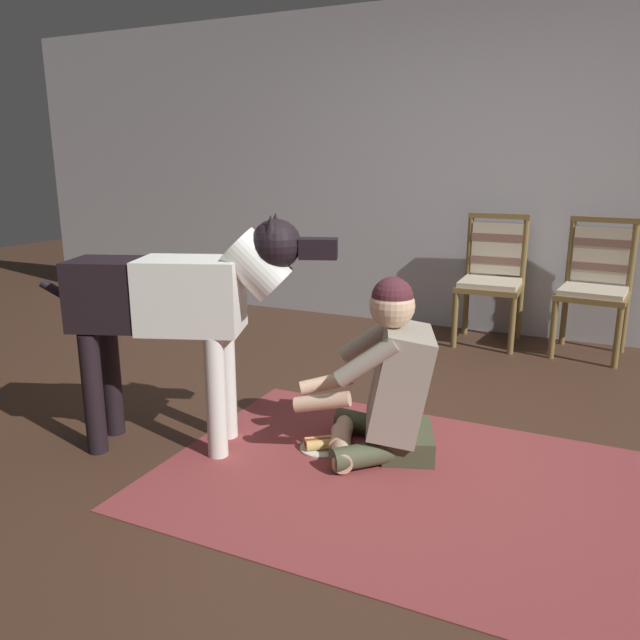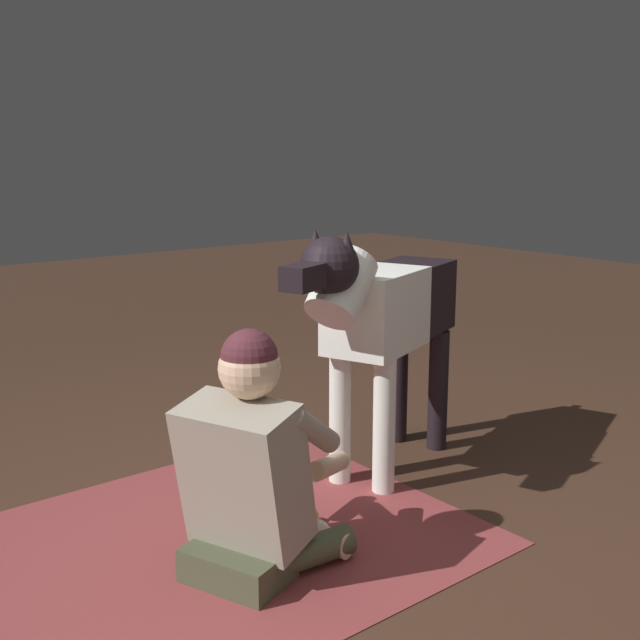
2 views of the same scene
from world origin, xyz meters
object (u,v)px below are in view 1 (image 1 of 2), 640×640
(person_sitting_on_floor, at_px, (389,383))
(hot_dog_on_plate, at_px, (321,444))
(large_dog, at_px, (180,302))
(dining_chair_right_of_pair, at_px, (596,280))
(dining_chair_left_of_pair, at_px, (493,272))

(person_sitting_on_floor, relative_size, hot_dog_on_plate, 4.18)
(person_sitting_on_floor, relative_size, large_dog, 0.64)
(dining_chair_right_of_pair, relative_size, hot_dog_on_plate, 4.75)
(dining_chair_right_of_pair, bearing_deg, large_dog, -124.69)
(dining_chair_right_of_pair, relative_size, person_sitting_on_floor, 1.14)
(hot_dog_on_plate, bearing_deg, person_sitting_on_floor, 20.34)
(large_dog, distance_m, hot_dog_on_plate, 0.97)
(dining_chair_left_of_pair, bearing_deg, hot_dog_on_plate, -99.64)
(dining_chair_left_of_pair, distance_m, person_sitting_on_floor, 2.18)
(person_sitting_on_floor, height_order, hot_dog_on_plate, person_sitting_on_floor)
(person_sitting_on_floor, height_order, large_dog, large_dog)
(dining_chair_right_of_pair, xyz_separation_m, hot_dog_on_plate, (-1.12, -2.28, -0.52))
(person_sitting_on_floor, bearing_deg, dining_chair_left_of_pair, 87.69)
(hot_dog_on_plate, bearing_deg, dining_chair_left_of_pair, 80.36)
(dining_chair_left_of_pair, height_order, hot_dog_on_plate, dining_chair_left_of_pair)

